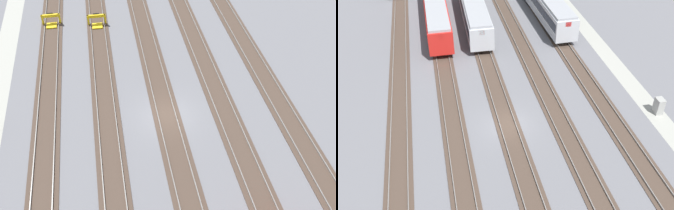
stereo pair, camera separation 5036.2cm
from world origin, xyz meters
TOP-DOWN VIEW (x-y plane):
  - ground_plane at (0.00, 0.00)m, footprint 400.00×400.00m
  - rail_track_nearest at (0.00, -9.68)m, footprint 90.00×2.23m
  - rail_track_near_inner at (0.00, -4.84)m, footprint 90.00×2.23m
  - rail_track_middle at (0.00, 0.00)m, footprint 90.00×2.24m
  - rail_track_far_inner at (0.00, 4.84)m, footprint 90.00×2.23m
  - rail_track_farthest at (0.00, 9.68)m, footprint 90.00×2.23m
  - bumper_stop_nearest_track at (-16.04, -9.68)m, footprint 1.35×2.00m
  - bumper_stop_near_inner_track at (-15.07, -4.85)m, footprint 1.36×2.01m

SIDE VIEW (x-z plane):
  - ground_plane at x=0.00m, z-range 0.00..0.00m
  - rail_track_nearest at x=0.00m, z-range -0.06..0.15m
  - rail_track_near_inner at x=0.00m, z-range -0.06..0.15m
  - rail_track_middle at x=0.00m, z-range -0.06..0.15m
  - rail_track_far_inner at x=0.00m, z-range -0.06..0.15m
  - rail_track_farthest at x=0.00m, z-range -0.06..0.15m
  - bumper_stop_nearest_track at x=-16.04m, z-range -0.10..1.12m
  - bumper_stop_near_inner_track at x=-15.07m, z-range -0.10..1.12m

